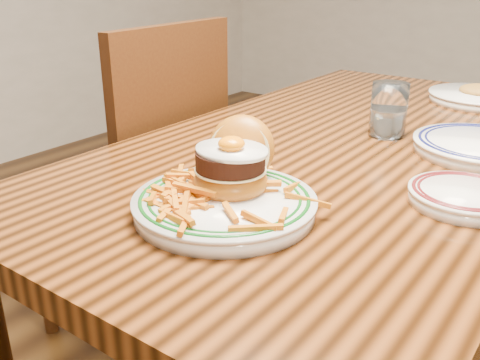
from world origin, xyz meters
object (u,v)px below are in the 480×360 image
Objects in this scene: chair_left at (144,181)px; main_plate at (228,187)px; side_plate at (465,195)px; table at (349,174)px.

chair_left reaches higher than main_plate.
side_plate is at bearing -11.13° from chair_left.
side_plate is (0.92, -0.13, 0.24)m from chair_left.
chair_left is at bearing -171.15° from table.
table is at bearing 68.41° from main_plate.
table is 0.63m from chair_left.
chair_left is 0.77m from main_plate.
side_plate reaches higher than table.
main_plate is at bearing -35.16° from chair_left.
main_plate is 1.71× the size of side_plate.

